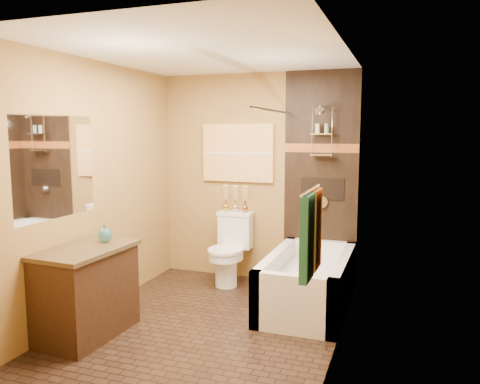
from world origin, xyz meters
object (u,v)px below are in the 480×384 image
at_px(bathtub, 308,286).
at_px(toilet, 230,249).
at_px(sunset_painting, 238,153).
at_px(vanity, 86,291).

xyz_separation_m(bathtub, toilet, (-1.04, 0.45, 0.20)).
relative_size(sunset_painting, toilet, 1.08).
bearing_deg(sunset_painting, vanity, -108.52).
height_order(bathtub, vanity, vanity).
distance_m(bathtub, toilet, 1.15).
relative_size(toilet, vanity, 0.90).
bearing_deg(toilet, bathtub, -24.97).
distance_m(sunset_painting, bathtub, 1.83).
relative_size(sunset_painting, bathtub, 0.60).
distance_m(bathtub, vanity, 2.19).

